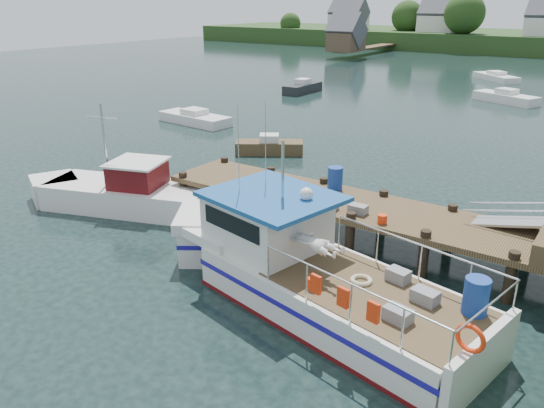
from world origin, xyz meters
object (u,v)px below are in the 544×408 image
Objects in this scene: lobster_boat at (301,267)px; moored_rowboat at (269,146)px; moored_b at (506,98)px; moored_d at (496,77)px; dock at (511,212)px; work_boat at (120,192)px; moored_e at (303,87)px; moored_a at (195,118)px.

lobster_boat reaches higher than moored_rowboat.
moored_b is 1.00× the size of moored_d.
dock is 16.12m from moored_rowboat.
lobster_boat reaches higher than work_boat.
dock is 2.99× the size of moored_d.
moored_b is 1.21× the size of moored_e.
work_boat is 30.40m from moored_e.
work_boat reaches higher than moored_e.
work_boat reaches higher than moored_a.
work_boat is 1.45× the size of moored_b.
work_boat is 1.43× the size of moored_a.
moored_b is (-6.88, 31.64, -1.81)m from dock.
lobster_boat is at bearing -135.23° from dock.
dock is 2.93× the size of moored_a.
moored_d is at bearing 103.51° from dock.
moored_e reaches higher than moored_rowboat.
moored_a is (-8.68, 3.33, -0.02)m from moored_rowboat.
dock is 25.33m from moored_a.
lobster_boat reaches higher than dock.
dock is 14.68m from work_boat.
moored_a is 1.23× the size of moored_e.
lobster_boat is 2.43× the size of moored_e.
lobster_boat reaches higher than moored_d.
moored_b is at bearing 105.31° from lobster_boat.
moored_d is at bearing 108.78° from lobster_boat.
lobster_boat is 15.44m from moored_rowboat.
moored_e is (-0.73, 15.38, 0.09)m from moored_a.
lobster_boat is 49.65m from moored_d.
work_boat reaches higher than moored_b.
moored_b is at bearing 69.84° from moored_rowboat.
moored_rowboat is at bearing -73.59° from moored_e.
moored_rowboat is 9.30m from moored_a.
dock is 3.60× the size of moored_e.
moored_e is (-16.61, -5.29, 0.04)m from moored_b.
work_boat reaches higher than moored_d.
moored_a is (-22.76, 10.97, -1.86)m from dock.
lobster_boat reaches higher than moored_b.
moored_e is (-19.01, 30.79, -0.51)m from lobster_boat.
lobster_boat is 2.94× the size of moored_rowboat.
moored_rowboat is 0.69× the size of moored_d.
work_boat is at bearing -95.01° from moored_rowboat.
moored_a is at bearing -126.43° from moored_d.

